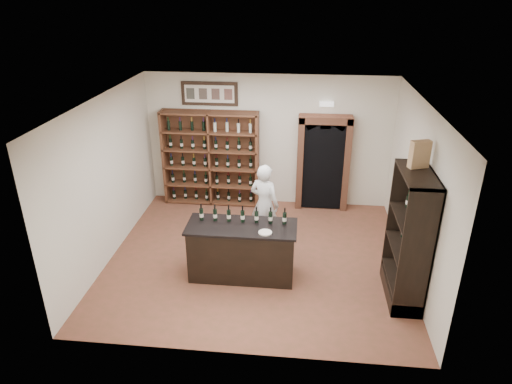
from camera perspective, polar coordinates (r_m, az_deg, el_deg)
floor at (r=8.76m, az=0.11°, el=-8.15°), size 5.50×5.50×0.00m
ceiling at (r=7.57m, az=0.13°, el=11.32°), size 5.50×5.50×0.00m
wall_back at (r=10.38m, az=1.54°, el=6.39°), size 5.50×0.04×3.00m
wall_left at (r=8.75m, az=-18.11°, el=1.59°), size 0.04×5.00×3.00m
wall_right at (r=8.26m, az=19.46°, el=0.02°), size 0.04×5.00×3.00m
wine_shelf at (r=10.53m, az=-5.64°, el=4.24°), size 2.20×0.38×2.20m
framed_picture at (r=10.25m, az=-5.83°, el=12.13°), size 1.25×0.04×0.52m
arched_doorway at (r=10.32m, az=8.39°, el=3.90°), size 1.17×0.35×2.17m
emergency_light at (r=10.04m, az=8.82°, el=10.83°), size 0.30×0.10×0.10m
tasting_counter at (r=8.01m, az=-1.76°, el=-7.39°), size 1.88×0.78×1.00m
counter_bottle_0 at (r=7.95m, az=-6.84°, el=-2.76°), size 0.07×0.07×0.30m
counter_bottle_1 at (r=7.91m, az=-5.14°, el=-2.85°), size 0.07×0.07×0.30m
counter_bottle_2 at (r=7.87m, az=-3.42°, el=-2.94°), size 0.07×0.07×0.30m
counter_bottle_3 at (r=7.83m, az=-1.68°, el=-3.03°), size 0.07×0.07×0.30m
counter_bottle_4 at (r=7.81m, az=0.07°, el=-3.12°), size 0.07×0.07×0.30m
counter_bottle_5 at (r=7.79m, az=1.82°, el=-3.20°), size 0.07×0.07×0.30m
counter_bottle_6 at (r=7.78m, az=3.59°, el=-3.28°), size 0.07×0.07×0.30m
side_cabinet at (r=7.77m, az=18.43°, el=-7.67°), size 0.48×1.20×2.20m
shopkeeper at (r=8.87m, az=1.06°, el=-1.57°), size 0.71×0.60×1.65m
plate at (r=7.53m, az=1.16°, el=-5.09°), size 0.23×0.23×0.02m
wine_crate at (r=7.27m, az=19.78°, el=4.46°), size 0.32×0.22×0.42m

